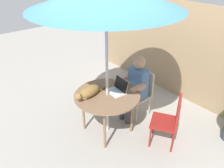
# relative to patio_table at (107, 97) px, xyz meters

# --- Properties ---
(ground_plane) EXTENTS (14.00, 14.00, 0.00)m
(ground_plane) POSITION_rel_patio_table_xyz_m (0.00, 0.00, -0.68)
(ground_plane) COLOR gray
(fence_back) EXTENTS (4.62, 0.08, 1.95)m
(fence_back) POSITION_rel_patio_table_xyz_m (0.00, 1.92, 0.29)
(fence_back) COLOR #937756
(fence_back) RESTS_ON ground
(patio_table) EXTENTS (1.06, 1.06, 0.74)m
(patio_table) POSITION_rel_patio_table_xyz_m (0.00, 0.00, 0.00)
(patio_table) COLOR brown
(patio_table) RESTS_ON ground
(chair_occupied) EXTENTS (0.40, 0.40, 0.87)m
(chair_occupied) POSITION_rel_patio_table_xyz_m (0.00, 0.80, -0.18)
(chair_occupied) COLOR #B2A899
(chair_occupied) RESTS_ON ground
(chair_empty) EXTENTS (0.55, 0.55, 0.87)m
(chair_empty) POSITION_rel_patio_table_xyz_m (0.87, 0.53, -0.18)
(chair_empty) COLOR maroon
(chair_empty) RESTS_ON ground
(person_seated) EXTENTS (0.48, 0.48, 1.21)m
(person_seated) POSITION_rel_patio_table_xyz_m (0.00, 0.64, -0.01)
(person_seated) COLOR #4C72A5
(person_seated) RESTS_ON ground
(laptop) EXTENTS (0.32, 0.28, 0.21)m
(laptop) POSITION_rel_patio_table_xyz_m (0.05, 0.20, 0.12)
(laptop) COLOR silver
(laptop) RESTS_ON patio_table
(cat) EXTENTS (0.26, 0.65, 0.17)m
(cat) POSITION_rel_patio_table_xyz_m (-0.13, -0.27, 0.14)
(cat) COLOR olive
(cat) RESTS_ON patio_table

